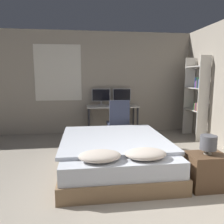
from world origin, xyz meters
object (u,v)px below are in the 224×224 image
(desk, at_px, (112,110))
(monitor_right, at_px, (122,95))
(bed, at_px, (115,154))
(nightstand, at_px, (206,171))
(bedside_lamp, at_px, (208,143))
(keyboard, at_px, (113,106))
(computer_mouse, at_px, (124,106))
(monitor_left, at_px, (101,96))
(office_chair, at_px, (118,126))
(bookshelf, at_px, (197,95))

(desk, relative_size, monitor_right, 2.73)
(bed, xyz_separation_m, nightstand, (1.15, -0.82, -0.01))
(bedside_lamp, xyz_separation_m, keyboard, (-0.90, 2.78, 0.14))
(keyboard, xyz_separation_m, computer_mouse, (0.26, 0.00, 0.01))
(monitor_left, relative_size, computer_mouse, 6.98)
(keyboard, relative_size, office_chair, 0.34)
(bedside_lamp, xyz_separation_m, computer_mouse, (-0.64, 2.78, 0.15))
(bed, xyz_separation_m, monitor_left, (-0.03, 2.32, 0.77))
(keyboard, bearing_deg, bed, -97.23)
(monitor_right, xyz_separation_m, keyboard, (-0.28, -0.36, -0.24))
(bedside_lamp, height_order, keyboard, keyboard)
(bedside_lamp, distance_m, monitor_right, 3.23)
(desk, bearing_deg, keyboard, -90.00)
(bedside_lamp, distance_m, bookshelf, 2.68)
(keyboard, relative_size, computer_mouse, 5.00)
(nightstand, distance_m, desk, 3.13)
(computer_mouse, bearing_deg, keyboard, -180.00)
(computer_mouse, bearing_deg, bed, -104.68)
(monitor_left, xyz_separation_m, computer_mouse, (0.55, -0.36, -0.23))
(bed, bearing_deg, computer_mouse, 75.32)
(keyboard, bearing_deg, monitor_left, 127.83)
(nightstand, xyz_separation_m, monitor_left, (-1.18, 3.14, 0.78))
(bedside_lamp, relative_size, bookshelf, 0.13)
(keyboard, xyz_separation_m, bookshelf, (2.02, -0.39, 0.30))
(bedside_lamp, distance_m, keyboard, 2.93)
(nightstand, xyz_separation_m, bookshelf, (1.12, 2.40, 0.85))
(bedside_lamp, height_order, bookshelf, bookshelf)
(bed, xyz_separation_m, office_chair, (0.28, 1.36, 0.16))
(nightstand, height_order, monitor_left, monitor_left)
(monitor_right, bearing_deg, desk, -146.98)
(bookshelf, bearing_deg, bed, -145.28)
(nightstand, xyz_separation_m, monitor_right, (-0.62, 3.14, 0.78))
(desk, height_order, computer_mouse, computer_mouse)
(monitor_left, bearing_deg, bed, -89.22)
(monitor_right, height_order, keyboard, monitor_right)
(bed, xyz_separation_m, keyboard, (0.25, 1.96, 0.53))
(desk, xyz_separation_m, monitor_right, (0.28, 0.18, 0.36))
(nightstand, relative_size, monitor_left, 1.00)
(computer_mouse, xyz_separation_m, bookshelf, (1.76, -0.39, 0.30))
(bed, bearing_deg, bookshelf, 34.72)
(bedside_lamp, bearing_deg, monitor_left, 110.64)
(keyboard, distance_m, bookshelf, 2.08)
(monitor_right, bearing_deg, keyboard, -127.83)
(desk, bearing_deg, nightstand, -73.03)
(bed, relative_size, monitor_right, 4.29)
(desk, bearing_deg, monitor_left, 146.98)
(monitor_left, distance_m, monitor_right, 0.56)
(bedside_lamp, bearing_deg, office_chair, 111.78)
(monitor_right, height_order, office_chair, monitor_right)
(desk, distance_m, bookshelf, 2.14)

